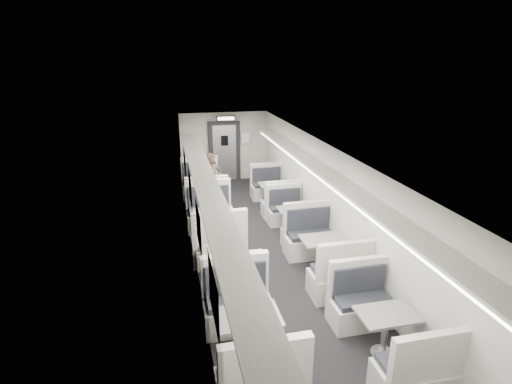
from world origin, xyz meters
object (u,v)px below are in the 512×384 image
vestibule_door (225,152)px  booth_right_d (385,333)px  booth_left_b (214,227)px  booth_right_c (323,255)px  booth_left_c (225,265)px  passenger (212,182)px  booth_left_a (203,193)px  booth_right_a (273,195)px  exit_sign (226,118)px  booth_left_d (248,338)px  booth_right_b (294,221)px

vestibule_door → booth_right_d: bearing=-83.8°
booth_left_b → booth_right_c: 2.71m
booth_left_c → passenger: size_ratio=1.24×
booth_right_d → booth_left_b: bearing=115.2°
booth_left_b → passenger: passenger is taller
booth_left_a → booth_right_a: booth_left_a is taller
vestibule_door → exit_sign: bearing=-90.0°
booth_left_d → vestibule_door: vestibule_door is taller
booth_left_a → exit_sign: size_ratio=3.75×
booth_right_b → booth_right_c: size_ratio=0.87×
booth_left_d → exit_sign: bearing=83.2°
booth_right_c → passenger: (-1.78, 3.98, 0.44)m
booth_left_a → booth_right_a: (2.00, -0.46, -0.05)m
booth_left_b → passenger: 2.20m
booth_left_c → vestibule_door: size_ratio=1.00×
booth_left_b → booth_right_b: size_ratio=1.21×
booth_left_b → booth_left_c: 1.73m
booth_left_c → vestibule_door: bearing=81.4°
booth_right_c → vestibule_door: vestibule_door is taller
booth_left_d → vestibule_door: bearing=83.6°
booth_right_d → exit_sign: (-1.00, 8.68, 1.91)m
booth_left_d → booth_right_c: 2.92m
booth_left_c → booth_left_b: bearing=90.0°
exit_sign → booth_right_d: bearing=-83.4°
booth_right_b → passenger: passenger is taller
booth_left_a → exit_sign: bearing=62.5°
booth_left_a → passenger: (0.22, -0.36, 0.43)m
booth_left_b → booth_left_c: bearing=-90.0°
booth_right_c → booth_left_a: bearing=114.7°
booth_left_c → booth_right_c: (2.00, -0.10, 0.02)m
booth_right_a → exit_sign: (-1.00, 2.39, 1.92)m
exit_sign → passenger: bearing=-108.8°
booth_left_c → booth_right_b: bearing=42.4°
booth_left_d → booth_right_a: size_ratio=1.12×
passenger → exit_sign: bearing=48.3°
booth_right_b → booth_right_c: bearing=-90.0°
booth_right_c → booth_right_a: bearing=90.0°
booth_left_d → booth_left_a: bearing=90.0°
booth_left_c → booth_left_d: size_ratio=0.92×
booth_left_a → vestibule_door: size_ratio=1.11×
booth_right_b → booth_right_d: bearing=-90.0°
booth_left_a → booth_left_d: size_ratio=1.03×
booth_right_c → booth_left_d: bearing=-133.3°
booth_left_b → booth_left_c: size_ratio=1.12×
booth_left_b → vestibule_door: size_ratio=1.12×
vestibule_door → booth_left_a: bearing=-112.5°
booth_right_a → passenger: 1.84m
booth_left_d → booth_right_d: 2.02m
booth_left_c → passenger: bearing=86.7°
booth_left_b → exit_sign: (1.00, 4.43, 1.86)m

